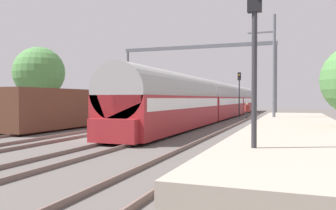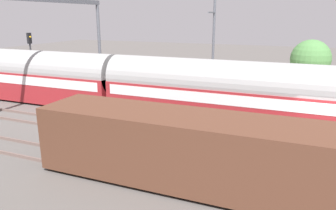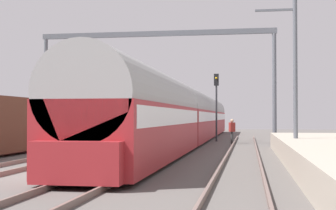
{
  "view_description": "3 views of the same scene",
  "coord_description": "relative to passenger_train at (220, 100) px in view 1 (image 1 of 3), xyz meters",
  "views": [
    {
      "loc": [
        9.75,
        -16.95,
        2.19
      ],
      "look_at": [
        2.03,
        4.2,
        1.76
      ],
      "focal_mm": 36.77,
      "sensor_mm": 36.0,
      "label": 1
    },
    {
      "loc": [
        -17.27,
        1.34,
        6.55
      ],
      "look_at": [
        -0.58,
        8.15,
        1.55
      ],
      "focal_mm": 34.45,
      "sensor_mm": 36.0,
      "label": 2
    },
    {
      "loc": [
        6.38,
        -15.2,
        1.89
      ],
      "look_at": [
        1.02,
        17.62,
        2.68
      ],
      "focal_mm": 52.8,
      "sensor_mm": 36.0,
      "label": 3
    }
  ],
  "objects": [
    {
      "name": "ground",
      "position": [
        -2.03,
        -21.41,
        -1.97
      ],
      "size": [
        120.0,
        120.0,
        0.0
      ],
      "primitive_type": "plane",
      "color": "#585350"
    },
    {
      "name": "track_far_west",
      "position": [
        -8.13,
        -21.41,
        -1.89
      ],
      "size": [
        1.52,
        60.0,
        0.16
      ],
      "color": "#6E5952",
      "rests_on": "ground"
    },
    {
      "name": "track_west",
      "position": [
        -4.06,
        -21.41,
        -1.89
      ],
      "size": [
        1.51,
        60.0,
        0.16
      ],
      "color": "#6E5952",
      "rests_on": "ground"
    },
    {
      "name": "track_east",
      "position": [
        0.0,
        -21.41,
        -1.89
      ],
      "size": [
        1.51,
        60.0,
        0.16
      ],
      "color": "#6E5952",
      "rests_on": "ground"
    },
    {
      "name": "track_far_east",
      "position": [
        4.06,
        -21.41,
        -1.89
      ],
      "size": [
        1.52,
        60.0,
        0.16
      ],
      "color": "#6E5952",
      "rests_on": "ground"
    },
    {
      "name": "platform",
      "position": [
        7.88,
        -19.41,
        -1.52
      ],
      "size": [
        4.4,
        28.0,
        0.9
      ],
      "color": "#A39989",
      "rests_on": "ground"
    },
    {
      "name": "passenger_train",
      "position": [
        0.0,
        0.0,
        0.0
      ],
      "size": [
        2.93,
        49.2,
        3.82
      ],
      "color": "maroon",
      "rests_on": "ground"
    },
    {
      "name": "freight_car",
      "position": [
        -8.13,
        -16.66,
        -0.5
      ],
      "size": [
        2.8,
        13.0,
        2.7
      ],
      "color": "#563323",
      "rests_on": "ground"
    },
    {
      "name": "person_crossing",
      "position": [
        3.21,
        -2.15,
        -0.94
      ],
      "size": [
        0.46,
        0.43,
        1.73
      ],
      "rotation": [
        0.0,
        0.0,
        3.76
      ],
      "color": "#373737",
      "rests_on": "ground"
    },
    {
      "name": "railway_signal_near",
      "position": [
        6.76,
        -29.19,
        1.42
      ],
      "size": [
        0.36,
        0.3,
        5.33
      ],
      "color": "#2D2D33",
      "rests_on": "ground"
    },
    {
      "name": "railway_signal_far",
      "position": [
        1.92,
        1.26,
        1.34
      ],
      "size": [
        0.36,
        0.3,
        5.18
      ],
      "color": "#2D2D33",
      "rests_on": "ground"
    },
    {
      "name": "catenary_gantry",
      "position": [
        -2.03,
        -2.91,
        3.94
      ],
      "size": [
        16.59,
        0.28,
        7.86
      ],
      "color": "#585C65",
      "rests_on": "ground"
    },
    {
      "name": "catenary_pole_east_mid",
      "position": [
        6.42,
        -13.51,
        2.18
      ],
      "size": [
        1.9,
        0.2,
        8.0
      ],
      "color": "#585C65",
      "rests_on": "ground"
    },
    {
      "name": "tree_west_background",
      "position": [
        -17.81,
        -8.57,
        3.0
      ],
      "size": [
        5.4,
        5.4,
        7.68
      ],
      "color": "#4C3826",
      "rests_on": "ground"
    }
  ]
}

